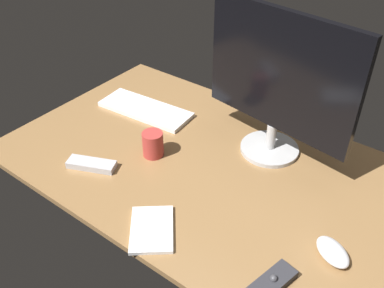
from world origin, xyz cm
name	(u,v)px	position (x,y,z in cm)	size (l,w,h in cm)	color
desk	(210,167)	(0.00, 0.00, 1.00)	(140.00, 84.00, 2.00)	olive
monitor	(279,82)	(11.73, 19.05, 28.67)	(53.45, 20.16, 49.61)	#B7B7B7
keyboard	(145,109)	(-39.83, 12.03, 2.86)	(37.40, 13.96, 1.72)	white
computer_mouse	(333,252)	(46.89, -11.63, 3.80)	(10.90, 6.57, 3.60)	silver
media_remote	(265,288)	(38.04, -31.38, 3.17)	(9.32, 19.36, 3.53)	#2D2D33
tv_remote	(92,164)	(-30.84, -24.44, 3.12)	(16.12, 5.26, 2.23)	#B7B7BC
coffee_mug	(153,144)	(-18.98, -6.99, 6.46)	(7.15, 7.15, 8.91)	#B23833
notepad	(152,229)	(3.37, -33.30, 2.56)	(16.83, 11.80, 1.11)	white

